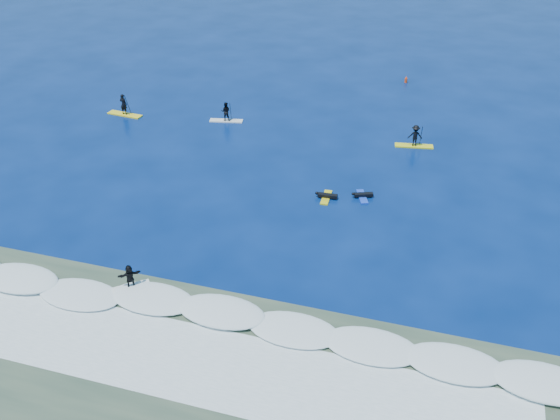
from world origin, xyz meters
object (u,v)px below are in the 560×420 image
(prone_paddler_far, at_px, (362,196))
(sup_paddler_left, at_px, (124,108))
(sup_paddler_right, at_px, (415,137))
(marker_buoy, at_px, (406,80))
(prone_paddler_near, at_px, (326,196))
(sup_paddler_center, at_px, (226,113))
(wave_surfer, at_px, (130,278))

(prone_paddler_far, bearing_deg, sup_paddler_left, 49.18)
(sup_paddler_right, bearing_deg, marker_buoy, 90.01)
(sup_paddler_right, height_order, prone_paddler_near, sup_paddler_right)
(sup_paddler_right, relative_size, prone_paddler_near, 1.55)
(sup_paddler_left, distance_m, prone_paddler_far, 24.43)
(sup_paddler_center, height_order, prone_paddler_near, sup_paddler_center)
(sup_paddler_right, xyz_separation_m, wave_surfer, (-12.99, -22.99, 0.01))
(prone_paddler_far, distance_m, wave_surfer, 17.31)
(prone_paddler_near, bearing_deg, marker_buoy, -9.01)
(sup_paddler_left, height_order, wave_surfer, sup_paddler_left)
(sup_paddler_center, bearing_deg, wave_surfer, -93.69)
(sup_paddler_left, relative_size, prone_paddler_far, 1.69)
(sup_paddler_center, xyz_separation_m, prone_paddler_near, (11.43, -10.40, -0.62))
(sup_paddler_left, bearing_deg, sup_paddler_center, 14.08)
(prone_paddler_near, bearing_deg, prone_paddler_far, -73.94)
(sup_paddler_center, relative_size, sup_paddler_right, 0.95)
(sup_paddler_center, distance_m, prone_paddler_near, 15.47)
(wave_surfer, bearing_deg, sup_paddler_left, 79.29)
(prone_paddler_far, xyz_separation_m, wave_surfer, (-10.47, -13.77, 0.70))
(prone_paddler_far, height_order, marker_buoy, marker_buoy)
(wave_surfer, xyz_separation_m, marker_buoy, (10.52, 37.64, -0.54))
(marker_buoy, bearing_deg, prone_paddler_near, -95.60)
(sup_paddler_left, height_order, prone_paddler_far, sup_paddler_left)
(prone_paddler_near, bearing_deg, sup_paddler_left, 62.82)
(sup_paddler_right, bearing_deg, prone_paddler_near, -125.47)
(sup_paddler_left, bearing_deg, marker_buoy, 40.09)
(prone_paddler_far, bearing_deg, sup_paddler_right, -36.38)
(prone_paddler_far, xyz_separation_m, marker_buoy, (0.05, 23.87, 0.16))
(sup_paddler_left, distance_m, prone_paddler_near, 22.54)
(sup_paddler_left, relative_size, marker_buoy, 4.85)
(sup_paddler_left, xyz_separation_m, wave_surfer, (12.52, -22.02, 0.13))
(marker_buoy, bearing_deg, wave_surfer, -105.62)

